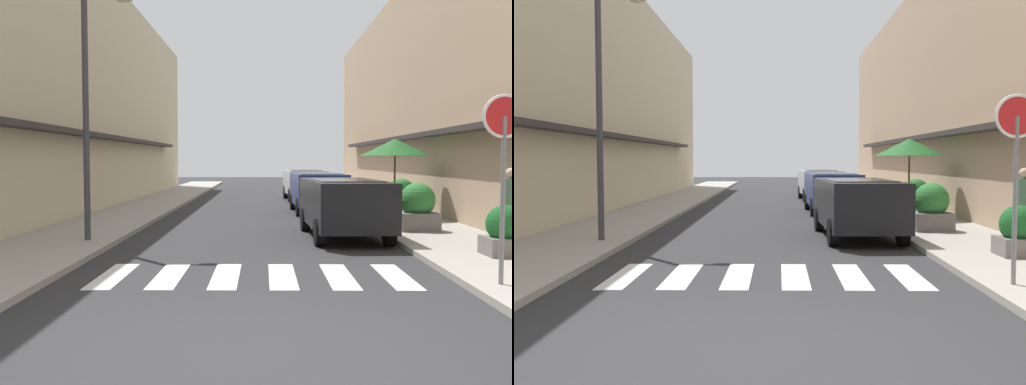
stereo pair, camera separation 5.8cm
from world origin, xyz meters
TOP-DOWN VIEW (x-y plane):
  - ground_plane at (0.00, 16.03)m, footprint 88.18×88.18m
  - sidewalk_left at (-4.55, 16.03)m, footprint 2.66×56.11m
  - sidewalk_right at (4.55, 16.03)m, footprint 2.66×56.11m
  - building_row_left at (-8.38, 17.04)m, footprint 5.50×38.07m
  - building_row_right at (8.38, 17.04)m, footprint 5.50×38.07m
  - crosswalk at (-0.00, 4.02)m, footprint 5.20×2.20m
  - parked_car_near at (2.17, 8.92)m, footprint 1.95×4.43m
  - parked_car_mid at (2.17, 15.89)m, footprint 1.90×4.15m
  - parked_car_far at (2.17, 22.68)m, footprint 1.97×4.09m
  - round_street_sign at (3.67, 2.88)m, footprint 0.65×0.07m
  - street_lamp at (-3.69, 7.60)m, footprint 1.19×0.28m
  - cafe_umbrella at (4.39, 13.17)m, footprint 2.24×2.24m
  - planter_corner at (4.81, 5.52)m, footprint 0.77×0.77m
  - planter_midblock at (4.19, 9.60)m, footprint 0.99×0.99m
  - planter_far at (4.93, 14.55)m, footprint 0.98×0.98m
  - pedestrian_walking_near at (5.25, 6.36)m, footprint 0.34×0.34m

SIDE VIEW (x-z plane):
  - ground_plane at x=0.00m, z-range 0.00..0.00m
  - crosswalk at x=0.00m, z-range 0.00..0.01m
  - sidewalk_left at x=-4.55m, z-range 0.00..0.12m
  - sidewalk_right at x=4.55m, z-range 0.00..0.12m
  - planter_corner at x=4.81m, z-range 0.09..1.06m
  - planter_far at x=4.93m, z-range 0.09..1.28m
  - planter_midblock at x=4.19m, z-range 0.08..1.32m
  - parked_car_far at x=2.17m, z-range 0.19..1.66m
  - parked_car_mid at x=2.17m, z-range 0.19..1.66m
  - parked_car_near at x=2.17m, z-range 0.19..1.66m
  - pedestrian_walking_near at x=5.25m, z-range 0.16..1.84m
  - round_street_sign at x=3.67m, z-range 0.87..3.67m
  - cafe_umbrella at x=4.39m, z-range 1.09..3.60m
  - street_lamp at x=-3.69m, z-range 0.73..6.45m
  - building_row_right at x=8.38m, z-range 0.00..9.18m
  - building_row_left at x=-8.38m, z-range 0.00..9.18m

